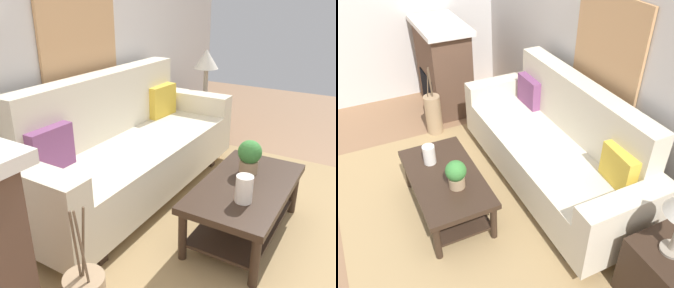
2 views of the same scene
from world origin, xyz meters
TOP-DOWN VIEW (x-y plane):
  - ground_plane at (0.00, 0.00)m, footprint 9.25×9.25m
  - wall_back at (0.00, 2.02)m, footprint 5.25×0.10m
  - wall_left at (-2.67, 0.48)m, footprint 0.10×4.97m
  - area_rug at (0.00, 0.50)m, footprint 2.95×2.18m
  - couch at (-0.04, 1.48)m, footprint 2.36×0.84m
  - throw_pillow_plum at (-0.79, 1.61)m, footprint 0.36×0.12m
  - throw_pillow_mustard at (0.70, 1.61)m, footprint 0.37×0.15m
  - coffee_table at (-0.11, 0.38)m, footprint 1.10×0.60m
  - tabletop_vase at (-0.35, 0.31)m, footprint 0.11×0.11m
  - potted_plant_tabletop at (0.07, 0.43)m, footprint 0.18×0.18m
  - side_table at (1.44, 1.46)m, footprint 0.44×0.44m
  - fireplace at (-2.07, 1.02)m, footprint 1.02×0.58m
  - floor_vase at (-1.47, 0.66)m, footprint 0.19×0.19m
  - floor_vase_branch_a at (-1.45, 0.66)m, footprint 0.03×0.03m
  - floor_vase_branch_b at (-1.48, 0.68)m, footprint 0.04×0.02m
  - floor_vase_branch_c at (-1.48, 0.65)m, footprint 0.02×0.05m
  - framed_painting at (-0.04, 1.95)m, footprint 0.89×0.03m

SIDE VIEW (x-z plane):
  - ground_plane at x=0.00m, z-range 0.00..0.00m
  - area_rug at x=0.00m, z-range 0.00..0.01m
  - floor_vase at x=-1.47m, z-range 0.00..0.51m
  - side_table at x=1.44m, z-range 0.00..0.56m
  - coffee_table at x=-0.11m, z-range 0.10..0.53m
  - couch at x=-0.04m, z-range -0.11..0.97m
  - tabletop_vase at x=-0.35m, z-range 0.43..0.62m
  - potted_plant_tabletop at x=0.07m, z-range 0.44..0.70m
  - fireplace at x=-2.07m, z-range 0.01..1.17m
  - throw_pillow_plum at x=-0.79m, z-range 0.52..0.84m
  - throw_pillow_mustard at x=0.70m, z-range 0.52..0.84m
  - floor_vase_branch_a at x=-1.45m, z-range 0.51..0.87m
  - floor_vase_branch_b at x=-1.48m, z-range 0.51..0.87m
  - floor_vase_branch_c at x=-1.48m, z-range 0.51..0.87m
  - wall_back at x=0.00m, z-range 0.00..2.70m
  - wall_left at x=-2.67m, z-range 0.00..2.70m
  - framed_painting at x=-0.04m, z-range 0.97..1.83m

